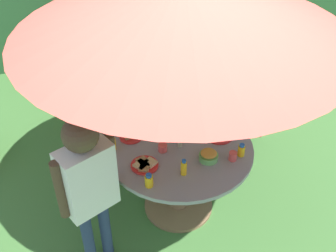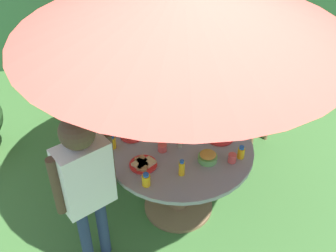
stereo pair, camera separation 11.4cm
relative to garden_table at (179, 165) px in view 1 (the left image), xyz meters
The scene contains 22 objects.
ground_plane 0.51m from the garden_table, ahead, with size 10.00×10.00×0.02m, color #3D6B33.
garden_table is the anchor object (origin of this frame).
patio_umbrella 1.33m from the garden_table, ahead, with size 2.19×2.19×2.01m.
wooden_chair 1.19m from the garden_table, 42.00° to the left, with size 0.64×0.64×0.91m.
dome_tent 1.99m from the garden_table, 83.80° to the left, with size 2.08×2.08×1.74m.
child_in_blue_shirt 0.89m from the garden_table, 55.67° to the left, with size 0.32×0.36×1.22m.
child_in_grey_shirt 0.85m from the garden_table, 142.53° to the left, with size 0.33×0.30×1.12m.
child_in_white_shirt 0.89m from the garden_table, 154.56° to the right, with size 0.42×0.32×1.35m.
snack_bowl 0.35m from the garden_table, 50.21° to the right, with size 0.14×0.14×0.08m.
plate_center_back 0.39m from the garden_table, ahead, with size 0.23×0.23×0.03m.
plate_back_edge 0.40m from the garden_table, 154.91° to the right, with size 0.21×0.21×0.03m.
plate_far_left 0.45m from the garden_table, 102.75° to the left, with size 0.22×0.22×0.03m.
plate_front_edge 0.45m from the garden_table, 148.92° to the left, with size 0.19×0.19×0.03m.
juice_bottle_near_left 0.42m from the garden_table, 65.40° to the left, with size 0.05×0.05×0.11m.
juice_bottle_near_right 0.56m from the garden_table, 74.96° to the left, with size 0.06×0.06×0.12m.
juice_bottle_far_right 0.53m from the garden_table, 132.93° to the right, with size 0.06×0.06×0.11m.
juice_bottle_center_front 0.53m from the garden_table, 27.43° to the right, with size 0.05×0.05×0.11m.
juice_bottle_mid_left 0.58m from the garden_table, 168.43° to the left, with size 0.06×0.06×0.12m.
juice_bottle_mid_right 0.33m from the garden_table, 120.04° to the left, with size 0.06×0.06×0.10m.
juice_bottle_spot_a 0.40m from the garden_table, 101.10° to the right, with size 0.05×0.05×0.13m.
cup_near 0.26m from the garden_table, behind, with size 0.07×0.07×0.06m, color #E04C47.
cup_far 0.48m from the garden_table, 36.24° to the right, with size 0.06×0.06×0.07m, color #E04C47.
Camera 1 is at (-0.72, -2.33, 2.78)m, focal length 44.04 mm.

